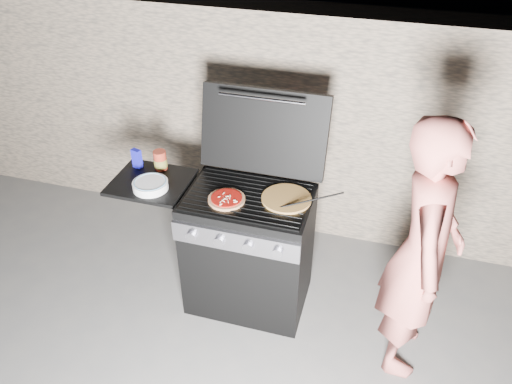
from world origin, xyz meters
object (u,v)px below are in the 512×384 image
(gas_grill, at_px, (214,244))
(person, at_px, (422,253))
(pizza_topped, at_px, (227,199))
(sauce_jar, at_px, (160,160))

(gas_grill, xyz_separation_m, person, (1.32, -0.16, 0.39))
(pizza_topped, height_order, person, person)
(pizza_topped, bearing_deg, gas_grill, 148.18)
(gas_grill, xyz_separation_m, pizza_topped, (0.13, -0.08, 0.47))
(pizza_topped, bearing_deg, sauce_jar, 156.79)
(sauce_jar, distance_m, person, 1.77)
(gas_grill, relative_size, sauce_jar, 9.93)
(pizza_topped, distance_m, person, 1.19)
(person, bearing_deg, pizza_topped, 86.58)
(pizza_topped, relative_size, person, 0.14)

